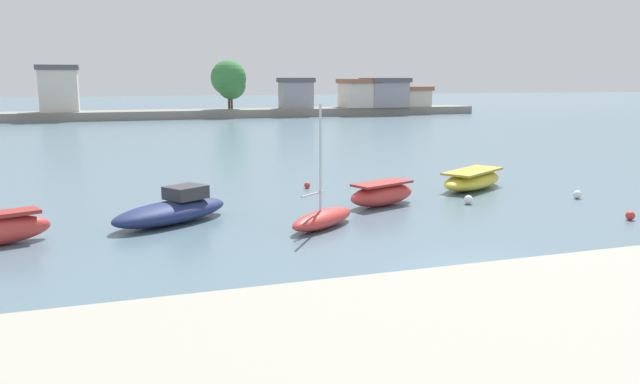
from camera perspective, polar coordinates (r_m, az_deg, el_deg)
ground_plane at (r=19.79m, az=15.31°, el=-7.59°), size 400.00×400.00×0.00m
moored_boat_1 at (r=26.72m, az=-13.36°, el=-1.64°), size 5.76×4.64×1.48m
moored_boat_2 at (r=25.18m, az=0.25°, el=-2.41°), size 3.77×3.23×5.01m
moored_boat_3 at (r=29.67m, az=5.72°, el=-0.20°), size 4.13×2.75×1.12m
moored_boat_4 at (r=34.91m, az=13.82°, el=1.09°), size 5.48×4.42×1.05m
mooring_buoy_0 at (r=30.72m, az=13.47°, el=-0.70°), size 0.43×0.43×0.43m
mooring_buoy_2 at (r=34.20m, az=-1.19°, el=0.63°), size 0.34×0.34×0.34m
mooring_buoy_3 at (r=29.71m, az=26.59°, el=-1.94°), size 0.39×0.39×0.39m
mooring_buoy_4 at (r=33.86m, az=22.56°, el=-0.21°), size 0.41×0.41×0.41m
distant_shoreline at (r=97.03m, az=-8.73°, el=8.33°), size 95.13×7.77×8.69m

